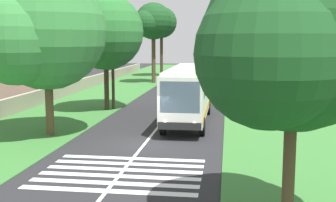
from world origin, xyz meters
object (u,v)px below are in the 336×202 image
Objects in this scene: roadside_tree_left_1 at (160,24)px; roadside_tree_left_3 at (41,34)px; trailing_car_0 at (203,84)px; trailing_car_1 at (181,78)px; roadside_tree_left_2 at (152,22)px; utility_pole at (113,51)px; trailing_car_2 at (209,75)px; coach_bus at (189,91)px; roadside_tree_right_3 at (238,22)px; roadside_tree_right_1 at (240,27)px; roadside_tree_right_2 at (236,31)px; roadside_tree_right_0 at (287,45)px; roadside_tree_left_0 at (103,34)px.

roadside_tree_left_3 is at bearing 179.67° from roadside_tree_left_1.
trailing_car_1 is (7.54, 3.32, 0.00)m from trailing_car_0.
utility_pole is at bearing -178.42° from roadside_tree_left_2.
trailing_car_2 is (6.11, -3.36, 0.00)m from trailing_car_1.
trailing_car_0 and trailing_car_2 have the same top height.
roadside_tree_left_3 reaches higher than trailing_car_0.
coach_bus is at bearing -179.95° from trailing_car_2.
trailing_car_1 is 0.40× the size of roadside_tree_right_3.
roadside_tree_right_3 is at bearing -12.53° from trailing_car_0.
roadside_tree_right_1 is (-21.32, -11.37, -1.20)m from roadside_tree_left_1.
utility_pole is (-22.52, 10.04, -2.04)m from roadside_tree_right_2.
trailing_car_0 is 0.53× the size of roadside_tree_right_0.
roadside_tree_right_1 is at bearing -43.78° from roadside_tree_left_0.
roadside_tree_right_0 is at bearing -179.75° from roadside_tree_right_3.
trailing_car_1 is at bearing -9.43° from roadside_tree_left_0.
roadside_tree_left_0 is at bearing 154.70° from trailing_car_0.
utility_pole is (21.17, 10.71, -0.77)m from roadside_tree_right_0.
roadside_tree_left_3 is at bearing 164.49° from roadside_tree_right_3.
roadside_tree_left_2 is (7.21, 7.04, 7.09)m from trailing_car_0.
roadside_tree_right_3 is (0.47, -11.63, 0.17)m from roadside_tree_left_1.
roadside_tree_left_0 is 1.02× the size of utility_pole.
roadside_tree_left_3 is at bearing 151.05° from roadside_tree_right_1.
roadside_tree_left_0 is at bearing 161.48° from roadside_tree_right_3.
trailing_car_0 is at bearing -135.70° from roadside_tree_left_2.
roadside_tree_right_0 is at bearing -179.11° from roadside_tree_right_1.
coach_bus reaches higher than trailing_car_1.
trailing_car_0 is 8.05m from roadside_tree_right_1.
coach_bus is at bearing -127.02° from utility_pole.
roadside_tree_left_0 is at bearing 136.22° from roadside_tree_right_1.
roadside_tree_left_0 reaches higher than utility_pole.
trailing_car_0 is 17.32m from roadside_tree_left_0.
coach_bus reaches higher than trailing_car_0.
roadside_tree_left_0 is 25.33m from roadside_tree_right_2.
roadside_tree_left_1 is 1.18× the size of utility_pole.
trailing_car_0 is at bearing -24.03° from utility_pole.
trailing_car_1 is 0.46× the size of roadside_tree_left_3.
roadside_tree_left_1 is (10.17, 4.28, 7.33)m from trailing_car_1.
roadside_tree_left_1 is at bearing -0.33° from roadside_tree_left_3.
trailing_car_1 is (26.90, 3.39, -1.48)m from coach_bus.
roadside_tree_left_1 reaches higher than roadside_tree_right_0.
roadside_tree_right_3 is at bearing -15.51° from roadside_tree_left_3.
roadside_tree_right_1 is at bearing -147.53° from trailing_car_1.
trailing_car_1 is at bearing -8.08° from utility_pole.
roadside_tree_left_2 is at bearing 132.28° from trailing_car_2.
roadside_tree_right_0 is (-53.32, -11.87, -2.58)m from roadside_tree_left_1.
roadside_tree_right_2 is (27.43, -3.53, 4.54)m from coach_bus.
roadside_tree_right_0 is at bearing -165.20° from roadside_tree_left_2.
roadside_tree_left_2 is 0.96× the size of roadside_tree_right_1.
trailing_car_1 is at bearing 94.41° from roadside_tree_right_2.
roadside_tree_left_0 is (-14.90, 7.04, 5.33)m from trailing_car_0.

